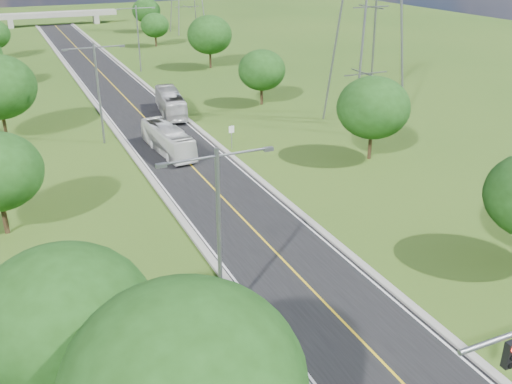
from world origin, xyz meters
TOP-DOWN VIEW (x-y plane):
  - ground at (0.00, 60.00)m, footprint 260.00×260.00m
  - road at (0.00, 66.00)m, footprint 8.00×150.00m
  - curb_left at (-4.25, 66.00)m, footprint 0.50×150.00m
  - curb_right at (4.25, 66.00)m, footprint 0.50×150.00m
  - speed_limit_sign at (5.20, 37.98)m, footprint 0.55×0.09m
  - overpass at (0.00, 140.00)m, footprint 30.00×3.00m
  - streetlight_near_left at (-6.00, 12.00)m, footprint 5.90×0.25m
  - streetlight_mid_left at (-6.00, 45.00)m, footprint 5.90×0.25m
  - streetlight_far_right at (6.00, 78.00)m, footprint 5.90×0.25m
  - tree_la at (-14.00, 8.00)m, footprint 7.14×7.14m
  - tree_rb at (16.00, 30.00)m, footprint 6.72×6.72m
  - tree_rc at (15.00, 52.00)m, footprint 5.88×5.88m
  - tree_rd at (17.00, 76.00)m, footprint 7.14×7.14m
  - tree_re at (14.50, 100.00)m, footprint 5.46×5.46m
  - tree_rf at (18.00, 120.00)m, footprint 6.30×6.30m
  - bus_outbound at (3.20, 52.10)m, footprint 3.72×10.26m
  - bus_inbound at (-0.88, 39.39)m, footprint 2.96×9.54m

SIDE VIEW (x-z plane):
  - ground at x=0.00m, z-range 0.00..0.00m
  - road at x=0.00m, z-range 0.00..0.06m
  - curb_left at x=-4.25m, z-range 0.00..0.22m
  - curb_right at x=4.25m, z-range 0.00..0.22m
  - bus_inbound at x=-0.88m, z-range 0.06..2.68m
  - bus_outbound at x=3.20m, z-range 0.06..2.85m
  - speed_limit_sign at x=5.20m, z-range 0.40..2.80m
  - overpass at x=0.00m, z-range 0.81..4.01m
  - tree_re at x=14.50m, z-range 0.85..7.20m
  - tree_rc at x=15.00m, z-range 0.91..7.75m
  - tree_rf at x=18.00m, z-range 0.98..8.31m
  - tree_rb at x=16.00m, z-range 1.05..8.86m
  - tree_la at x=-14.00m, z-range 1.11..9.42m
  - tree_rd at x=17.00m, z-range 1.11..9.42m
  - streetlight_near_left at x=-6.00m, z-range 0.94..10.94m
  - streetlight_mid_left at x=-6.00m, z-range 0.94..10.94m
  - streetlight_far_right at x=6.00m, z-range 0.94..10.94m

